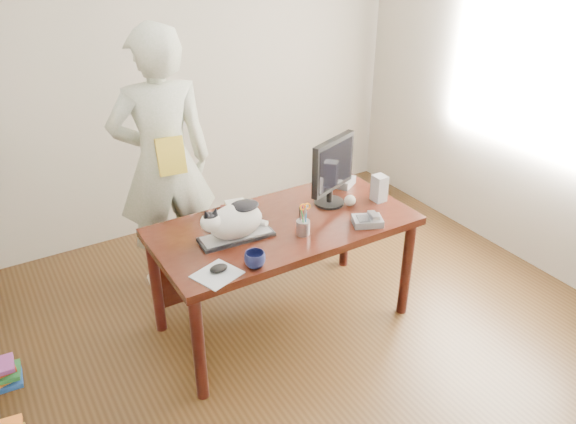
# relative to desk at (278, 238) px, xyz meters

# --- Properties ---
(room) EXTENTS (4.50, 4.50, 4.50)m
(room) POSITION_rel_desk_xyz_m (0.00, -0.68, 0.75)
(room) COLOR black
(room) RESTS_ON ground
(desk) EXTENTS (1.60, 0.80, 0.75)m
(desk) POSITION_rel_desk_xyz_m (0.00, 0.00, 0.00)
(desk) COLOR black
(desk) RESTS_ON ground
(keyboard) EXTENTS (0.44, 0.19, 0.03)m
(keyboard) POSITION_rel_desk_xyz_m (-0.33, -0.09, 0.16)
(keyboard) COLOR black
(keyboard) RESTS_ON desk
(cat) EXTENTS (0.43, 0.22, 0.24)m
(cat) POSITION_rel_desk_xyz_m (-0.34, -0.09, 0.27)
(cat) COLOR silver
(cat) RESTS_ON keyboard
(monitor) EXTENTS (0.39, 0.25, 0.45)m
(monitor) POSITION_rel_desk_xyz_m (0.39, -0.02, 0.40)
(monitor) COLOR black
(monitor) RESTS_ON desk
(pen_cup) EXTENTS (0.09, 0.09, 0.21)m
(pen_cup) POSITION_rel_desk_xyz_m (0.03, -0.25, 0.20)
(pen_cup) COLOR #95959B
(pen_cup) RESTS_ON desk
(mousepad) EXTENTS (0.28, 0.26, 0.01)m
(mousepad) POSITION_rel_desk_xyz_m (-0.58, -0.37, 0.15)
(mousepad) COLOR silver
(mousepad) RESTS_ON desk
(mouse) EXTENTS (0.12, 0.09, 0.04)m
(mouse) POSITION_rel_desk_xyz_m (-0.56, -0.35, 0.17)
(mouse) COLOR black
(mouse) RESTS_ON mousepad
(coffee_mug) EXTENTS (0.16, 0.16, 0.09)m
(coffee_mug) POSITION_rel_desk_xyz_m (-0.38, -0.41, 0.19)
(coffee_mug) COLOR black
(coffee_mug) RESTS_ON desk
(phone) EXTENTS (0.21, 0.19, 0.08)m
(phone) POSITION_rel_desk_xyz_m (0.43, -0.36, 0.17)
(phone) COLOR slate
(phone) RESTS_ON desk
(speaker) EXTENTS (0.08, 0.09, 0.18)m
(speaker) POSITION_rel_desk_xyz_m (0.69, -0.14, 0.24)
(speaker) COLOR #A6A6A9
(speaker) RESTS_ON desk
(baseball) EXTENTS (0.07, 0.07, 0.07)m
(baseball) POSITION_rel_desk_xyz_m (0.48, -0.10, 0.18)
(baseball) COLOR beige
(baseball) RESTS_ON desk
(book_stack) EXTENTS (0.23, 0.20, 0.07)m
(book_stack) POSITION_rel_desk_xyz_m (-0.18, 0.19, 0.18)
(book_stack) COLOR #441512
(book_stack) RESTS_ON desk
(calculator) EXTENTS (0.24, 0.25, 0.06)m
(calculator) POSITION_rel_desk_xyz_m (0.61, 0.20, 0.18)
(calculator) COLOR slate
(calculator) RESTS_ON desk
(person) EXTENTS (0.73, 0.53, 1.87)m
(person) POSITION_rel_desk_xyz_m (-0.44, 0.76, 0.33)
(person) COLOR white
(person) RESTS_ON ground
(held_book) EXTENTS (0.19, 0.13, 0.25)m
(held_book) POSITION_rel_desk_xyz_m (-0.44, 0.59, 0.45)
(held_book) COLOR gold
(held_book) RESTS_ON person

